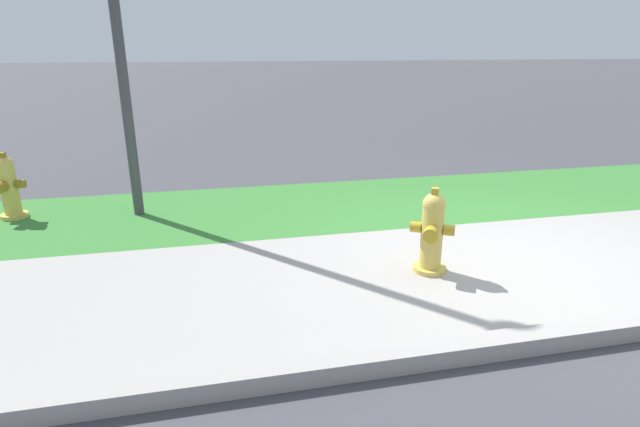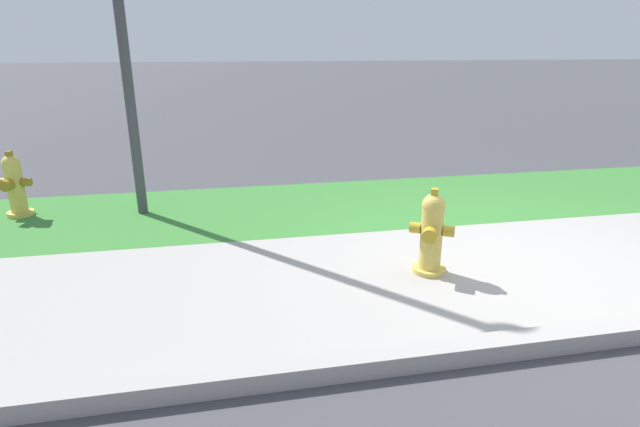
# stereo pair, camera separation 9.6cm
# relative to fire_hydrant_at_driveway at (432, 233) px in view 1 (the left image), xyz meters

# --- Properties ---
(ground_plane) EXTENTS (120.00, 120.00, 0.00)m
(ground_plane) POSITION_rel_fire_hydrant_at_driveway_xyz_m (0.84, -0.06, -0.35)
(ground_plane) COLOR #424247
(sidewalk_pavement) EXTENTS (18.00, 2.12, 0.01)m
(sidewalk_pavement) POSITION_rel_fire_hydrant_at_driveway_xyz_m (0.84, -0.06, -0.35)
(sidewalk_pavement) COLOR #9E9993
(sidewalk_pavement) RESTS_ON ground
(grass_verge) EXTENTS (18.00, 2.00, 0.01)m
(grass_verge) POSITION_rel_fire_hydrant_at_driveway_xyz_m (0.84, 2.01, -0.35)
(grass_verge) COLOR #387A33
(grass_verge) RESTS_ON ground
(street_curb) EXTENTS (18.00, 0.16, 0.12)m
(street_curb) POSITION_rel_fire_hydrant_at_driveway_xyz_m (0.84, -1.19, -0.29)
(street_curb) COLOR #9E9993
(street_curb) RESTS_ON ground
(fire_hydrant_at_driveway) EXTENTS (0.36, 0.34, 0.73)m
(fire_hydrant_at_driveway) POSITION_rel_fire_hydrant_at_driveway_xyz_m (0.00, 0.00, 0.00)
(fire_hydrant_at_driveway) COLOR gold
(fire_hydrant_at_driveway) RESTS_ON ground
(fire_hydrant_by_grass_verge) EXTENTS (0.37, 0.34, 0.74)m
(fire_hydrant_by_grass_verge) POSITION_rel_fire_hydrant_at_driveway_xyz_m (-3.92, 2.29, 0.00)
(fire_hydrant_by_grass_verge) COLOR gold
(fire_hydrant_by_grass_verge) RESTS_ON ground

